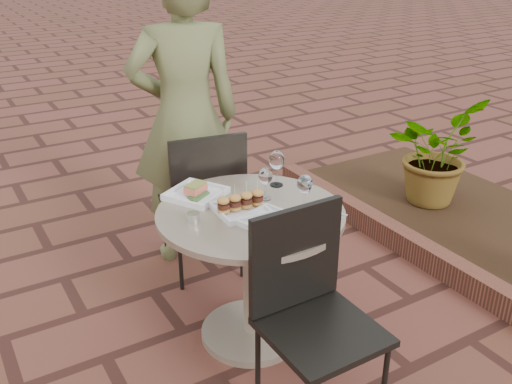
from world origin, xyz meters
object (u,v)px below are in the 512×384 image
cafe_table (251,255)px  chair_near (309,300)px  plate_salmon (196,193)px  plate_sliders (241,205)px  diner (185,118)px  plate_tuna (270,221)px  chair_far (205,194)px

cafe_table → chair_near: size_ratio=0.97×
plate_salmon → plate_sliders: plate_sliders is taller
diner → plate_tuna: diner is taller
chair_far → plate_sliders: bearing=89.3°
plate_sliders → plate_tuna: size_ratio=0.83×
chair_far → diner: 0.48m
plate_sliders → cafe_table: bearing=-17.0°
chair_near → plate_salmon: chair_near is taller
cafe_table → plate_tuna: plate_tuna is taller
cafe_table → chair_far: 0.65m
chair_far → chair_near: same height
chair_far → plate_sliders: 0.67m
chair_far → plate_tuna: size_ratio=3.19×
chair_far → diner: bearing=-86.7°
diner → plate_tuna: bearing=100.7°
diner → cafe_table: bearing=99.4°
diner → plate_tuna: 1.12m
plate_salmon → cafe_table: bearing=-61.2°
chair_near → chair_far: bearing=85.1°
cafe_table → plate_salmon: 0.41m
chair_far → plate_salmon: size_ratio=2.70×
cafe_table → plate_tuna: bearing=-87.3°
cafe_table → plate_tuna: 0.31m
plate_sliders → plate_salmon: bearing=112.1°
diner → plate_salmon: diner is taller
chair_far → plate_salmon: (-0.22, -0.36, 0.20)m
cafe_table → diner: (0.10, 0.94, 0.44)m
chair_near → plate_sliders: 0.58m
plate_salmon → plate_tuna: (0.16, -0.44, -0.01)m
chair_near → plate_tuna: size_ratio=3.19×
plate_tuna → diner: bearing=85.3°
plate_salmon → plate_tuna: 0.47m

